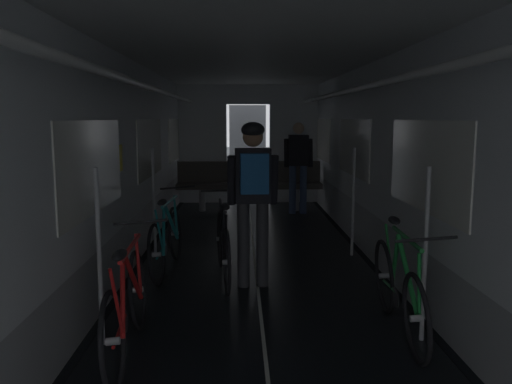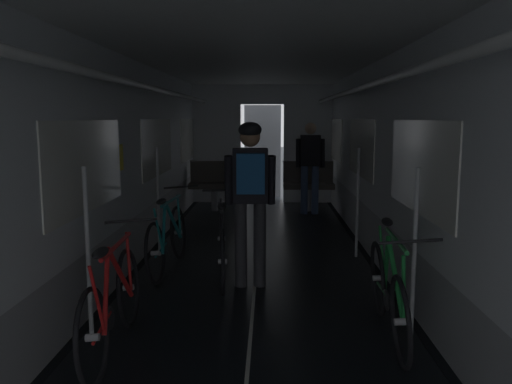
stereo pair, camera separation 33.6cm
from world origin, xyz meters
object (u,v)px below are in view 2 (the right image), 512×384
bicycle_green (388,291)px  person_cyclist_aisle (250,186)px  bicycle_teal (168,238)px  bicycle_black_in_aisle (222,245)px  bench_seat_far_left (215,181)px  person_standing_near_bench (310,162)px  bench_seat_far_right (308,181)px  bicycle_red (113,303)px

bicycle_green → person_cyclist_aisle: 1.83m
bicycle_teal → bicycle_black_in_aisle: bicycle_teal is taller
bicycle_teal → person_cyclist_aisle: 1.34m
bench_seat_far_left → bicycle_teal: bench_seat_far_left is taller
bicycle_teal → person_standing_near_bench: (1.93, 3.64, 0.59)m
bench_seat_far_right → bicycle_red: bench_seat_far_right is taller
bench_seat_far_left → person_cyclist_aisle: person_cyclist_aisle is taller
bicycle_teal → bench_seat_far_right: bearing=64.3°
person_standing_near_bench → bicycle_red: bearing=-108.4°
bicycle_red → person_cyclist_aisle: (0.98, 1.57, 0.69)m
person_cyclist_aisle → bicycle_black_in_aisle: size_ratio=1.03×
person_standing_near_bench → bench_seat_far_right: bearing=90.4°
bench_seat_far_right → bicycle_green: size_ratio=0.58×
bench_seat_far_left → bicycle_green: bearing=-70.9°
bicycle_teal → person_standing_near_bench: 4.16m
bench_seat_far_left → bicycle_red: bench_seat_far_left is taller
bench_seat_far_right → bicycle_black_in_aisle: size_ratio=0.58×
bicycle_teal → bicycle_red: size_ratio=1.00×
bench_seat_far_left → bicycle_red: (-0.13, -6.17, -0.18)m
bench_seat_far_right → bicycle_green: bench_seat_far_right is taller
bicycle_teal → person_cyclist_aisle: person_cyclist_aisle is taller
person_cyclist_aisle → bench_seat_far_left: bearing=100.5°
bench_seat_far_left → person_cyclist_aisle: (0.86, -4.60, 0.50)m
bicycle_red → bicycle_teal: bearing=90.1°
bench_seat_far_right → bicycle_black_in_aisle: 4.52m
bicycle_teal → bicycle_red: bearing=-89.9°
bicycle_green → person_cyclist_aisle: person_cyclist_aisle is taller
bicycle_green → bicycle_black_in_aisle: bicycle_green is taller
bench_seat_far_left → bicycle_teal: (-0.13, -4.02, -0.18)m
bicycle_green → bench_seat_far_right: bearing=92.1°
bench_seat_far_left → bicycle_red: size_ratio=0.58×
bicycle_teal → person_cyclist_aisle: (0.99, -0.59, 0.69)m
bench_seat_far_left → bench_seat_far_right: (1.80, 0.00, 0.00)m
person_cyclist_aisle → bicycle_black_in_aisle: person_cyclist_aisle is taller
person_standing_near_bench → person_cyclist_aisle: bearing=-102.6°
bench_seat_far_right → bicycle_teal: bearing=-115.7°
bench_seat_far_left → person_standing_near_bench: 1.89m
bicycle_red → person_standing_near_bench: person_standing_near_bench is taller
bicycle_green → bicycle_teal: size_ratio=1.00×
bench_seat_far_left → person_cyclist_aisle: size_ratio=0.57×
bench_seat_far_left → bicycle_red: bearing=-91.2°
person_cyclist_aisle → bicycle_black_in_aisle: 0.80m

